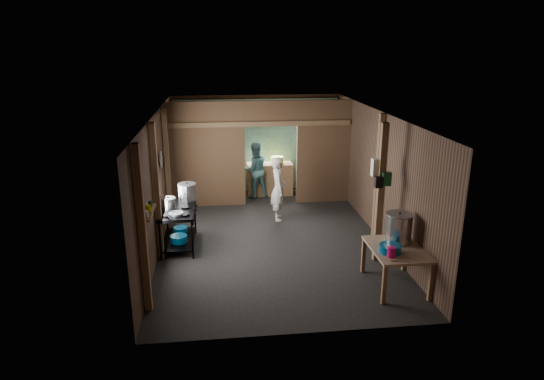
{
  "coord_description": "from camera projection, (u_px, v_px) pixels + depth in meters",
  "views": [
    {
      "loc": [
        -1.04,
        -9.17,
        3.91
      ],
      "look_at": [
        0.0,
        -0.2,
        1.1
      ],
      "focal_mm": 31.21,
      "sensor_mm": 36.0,
      "label": 1
    }
  ],
  "objects": [
    {
      "name": "gas_range",
      "position": [
        179.0,
        227.0,
        9.41
      ],
      "size": [
        0.7,
        1.37,
        0.81
      ],
      "primitive_type": null,
      "color": "black",
      "rests_on": "floor"
    },
    {
      "name": "stove_saucepan",
      "position": [
        170.0,
        200.0,
        9.61
      ],
      "size": [
        0.22,
        0.22,
        0.11
      ],
      "primitive_type": "cylinder",
      "rotation": [
        0.0,
        0.0,
        0.25
      ],
      "color": "silver",
      "rests_on": "gas_range"
    },
    {
      "name": "post_left_c",
      "position": [
        167.0,
        166.0,
        10.49
      ],
      "size": [
        0.1,
        0.12,
        2.6
      ],
      "primitive_type": "cube",
      "color": "#97744C",
      "rests_on": "floor"
    },
    {
      "name": "blue_tub_back",
      "position": [
        180.0,
        230.0,
        9.79
      ],
      "size": [
        0.29,
        0.29,
        0.11
      ],
      "primitive_type": "cylinder",
      "color": "#075181",
      "rests_on": "gas_range"
    },
    {
      "name": "knife",
      "position": [
        401.0,
        261.0,
        7.29
      ],
      "size": [
        0.3,
        0.09,
        0.01
      ],
      "primitive_type": "cube",
      "rotation": [
        0.0,
        0.0,
        -0.17
      ],
      "color": "silver",
      "rests_on": "prep_table"
    },
    {
      "name": "post_free",
      "position": [
        380.0,
        194.0,
        8.56
      ],
      "size": [
        0.12,
        0.12,
        2.6
      ],
      "primitive_type": "cube",
      "color": "#97744C",
      "rests_on": "floor"
    },
    {
      "name": "wall_front",
      "position": [
        300.0,
        249.0,
        6.27
      ],
      "size": [
        4.5,
        0.0,
        2.6
      ],
      "primitive_type": "cube",
      "color": "brown",
      "rests_on": "ground"
    },
    {
      "name": "yellow_tub",
      "position": [
        277.0,
        160.0,
        12.55
      ],
      "size": [
        0.33,
        0.33,
        0.18
      ],
      "primitive_type": "cylinder",
      "color": "#C1C403",
      "rests_on": "back_counter"
    },
    {
      "name": "cook",
      "position": [
        278.0,
        189.0,
        10.77
      ],
      "size": [
        0.37,
        0.55,
        1.48
      ],
      "primitive_type": "imported",
      "rotation": [
        0.0,
        0.0,
        1.54
      ],
      "color": "silver",
      "rests_on": "floor"
    },
    {
      "name": "pink_bucket",
      "position": [
        391.0,
        252.0,
        7.45
      ],
      "size": [
        0.14,
        0.14,
        0.16
      ],
      "primitive_type": "cylinder",
      "rotation": [
        0.0,
        0.0,
        -0.03
      ],
      "color": "#BC0C5D",
      "rests_on": "prep_table"
    },
    {
      "name": "partition_left",
      "position": [
        207.0,
        155.0,
        11.53
      ],
      "size": [
        1.85,
        0.1,
        2.6
      ],
      "primitive_type": "cube",
      "color": "brown",
      "rests_on": "floor"
    },
    {
      "name": "jar_yellow",
      "position": [
        148.0,
        208.0,
        7.31
      ],
      "size": [
        0.08,
        0.08,
        0.1
      ],
      "primitive_type": "cylinder",
      "color": "#C1C403",
      "rests_on": "wall_shelf"
    },
    {
      "name": "wall_right",
      "position": [
        378.0,
        174.0,
        9.84
      ],
      "size": [
        0.0,
        7.0,
        2.6
      ],
      "primitive_type": "cube",
      "color": "brown",
      "rests_on": "ground"
    },
    {
      "name": "post_right",
      "position": [
        378.0,
        177.0,
        9.64
      ],
      "size": [
        0.1,
        0.12,
        2.6
      ],
      "primitive_type": "cube",
      "color": "#97744C",
      "rests_on": "floor"
    },
    {
      "name": "wall_clock",
      "position": [
        266.0,
        122.0,
        12.66
      ],
      "size": [
        0.2,
        0.03,
        0.2
      ],
      "primitive_type": "cylinder",
      "rotation": [
        1.57,
        0.0,
        0.0
      ],
      "color": "white",
      "rests_on": "wall_back"
    },
    {
      "name": "worker_back",
      "position": [
        255.0,
        170.0,
        12.37
      ],
      "size": [
        0.83,
        0.71,
        1.47
      ],
      "primitive_type": "imported",
      "rotation": [
        0.0,
        0.0,
        3.38
      ],
      "color": "#569197",
      "rests_on": "floor"
    },
    {
      "name": "turquoise_panel",
      "position": [
        257.0,
        145.0,
        12.87
      ],
      "size": [
        4.4,
        0.06,
        2.5
      ],
      "primitive_type": "cube",
      "color": "#75C7C9",
      "rests_on": "wall_back"
    },
    {
      "name": "stove_pot_large",
      "position": [
        187.0,
        192.0,
        9.72
      ],
      "size": [
        0.41,
        0.41,
        0.37
      ],
      "primitive_type": null,
      "rotation": [
        0.0,
        0.0,
        0.09
      ],
      "color": "silver",
      "rests_on": "gas_range"
    },
    {
      "name": "frying_pan",
      "position": [
        176.0,
        214.0,
        8.92
      ],
      "size": [
        0.45,
        0.57,
        0.07
      ],
      "primitive_type": null,
      "rotation": [
        0.0,
        0.0,
        0.39
      ],
      "color": "gray",
      "rests_on": "gas_range"
    },
    {
      "name": "pan_lid_big",
      "position": [
        161.0,
        159.0,
        9.62
      ],
      "size": [
        0.03,
        0.34,
        0.34
      ],
      "primitive_type": "cylinder",
      "rotation": [
        0.0,
        1.57,
        0.0
      ],
      "color": "gray",
      "rests_on": "wall_left"
    },
    {
      "name": "prep_table",
      "position": [
        395.0,
        267.0,
        7.88
      ],
      "size": [
        0.85,
        1.16,
        0.69
      ],
      "primitive_type": null,
      "color": "tan",
      "rests_on": "floor"
    },
    {
      "name": "jar_white",
      "position": [
        146.0,
        214.0,
        7.08
      ],
      "size": [
        0.07,
        0.07,
        0.1
      ],
      "primitive_type": "cylinder",
      "color": "white",
      "rests_on": "wall_shelf"
    },
    {
      "name": "wall_back",
      "position": [
        257.0,
        143.0,
        12.91
      ],
      "size": [
        4.5,
        0.0,
        2.6
      ],
      "primitive_type": "cube",
      "color": "brown",
      "rests_on": "ground"
    },
    {
      "name": "cross_beam",
      "position": [
        261.0,
        124.0,
        11.41
      ],
      "size": [
        4.4,
        0.12,
        0.12
      ],
      "primitive_type": "cube",
      "color": "#97744C",
      "rests_on": "wall_left"
    },
    {
      "name": "bag_green",
      "position": [
        386.0,
        179.0,
        8.42
      ],
      "size": [
        0.16,
        0.12,
        0.24
      ],
      "primitive_type": "cube",
      "color": "#134A26",
      "rests_on": "post_free"
    },
    {
      "name": "bag_black",
      "position": [
        379.0,
        182.0,
        8.4
      ],
      "size": [
        0.14,
        0.1,
        0.2
      ],
      "primitive_type": "cube",
      "color": "black",
      "rests_on": "post_free"
    },
    {
      "name": "bag_white",
      "position": [
        378.0,
        167.0,
        8.49
      ],
      "size": [
        0.22,
        0.15,
        0.32
      ],
      "primitive_type": "cube",
      "color": "white",
      "rests_on": "post_free"
    },
    {
      "name": "pan_lid_small",
      "position": [
        163.0,
        159.0,
        10.03
      ],
      "size": [
        0.03,
        0.3,
        0.3
      ],
      "primitive_type": "cylinder",
      "rotation": [
        0.0,
        1.57,
        0.0
      ],
      "color": "black",
      "rests_on": "wall_left"
    },
    {
      "name": "wall_shelf",
      "position": [
        149.0,
        212.0,
        7.33
      ],
      "size": [
        0.14,
        0.8,
        0.03
      ],
      "primitive_type": "cube",
      "color": "#97744C",
      "rests_on": "wall_left"
    },
    {
      "name": "ceiling",
      "position": [
        271.0,
        114.0,
        9.2
      ],
      "size": [
        4.5,
        7.0,
        0.0
      ],
      "primitive_type": "cube",
      "color": "#494644",
      "rests_on": "ground"
    },
    {
      "name": "stove_pot_med",
      "position": [
        168.0,
        204.0,
        9.25
      ],
      "size": [
        0.37,
        0.37,
        0.24
      ],
      "primitive_type": null,
      "rotation": [
        0.0,
        0.0,
        -0.42
      ],
      "color": "silver",
      "rests_on": "gas_range"
    },
    {
      "name": "post_left_b",
      "position": [
        157.0,
        193.0,
        8.59
      ],
      "size": [
        0.1,
        0.12,
        2.6
      ],
      "primitive_type": "cube",
      "color": "#97744C",
      "rests_on": "floor"
    },
    {
      "name": "stock_pot",
      "position": [
        399.0,
        228.0,
        7.95
      ],
      "size": [
        0.51,
        0.51,
        0.52
      ],
      "primitive_type": null,
      "rotation": [
        0.0,
        0.0,
        0.14
      ],
      "color": "silver",
      "rests_on": "prep_table"
    },
    {
      "name": "back_counter",
      "position": [
        270.0,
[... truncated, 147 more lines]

